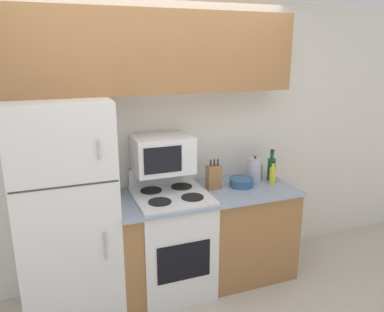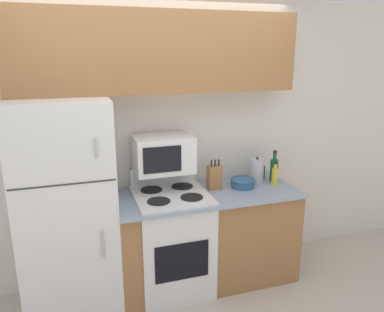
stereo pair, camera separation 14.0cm
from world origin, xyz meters
The scene contains 13 objects.
ground_plane centered at (0.00, 0.00, 0.00)m, with size 12.00×12.00×0.00m, color beige.
wall_back centered at (0.00, 0.66, 1.27)m, with size 8.00×0.05×2.55m.
lower_cabinets centered at (0.37, 0.31, 0.44)m, with size 1.62×0.67×0.88m.
refrigerator centered at (-0.81, 0.31, 0.88)m, with size 0.74×0.65×1.75m.
upper_cabinets centered at (0.00, 0.49, 2.08)m, with size 2.36×0.30×0.65m.
stove centered at (0.04, 0.30, 0.47)m, with size 0.63×0.65×1.07m.
microwave centered at (0.01, 0.43, 1.23)m, with size 0.50×0.35×0.31m.
knife_block centered at (0.46, 0.36, 0.99)m, with size 0.12×0.09×0.28m.
bowl centered at (0.72, 0.32, 0.92)m, with size 0.23×0.23×0.08m.
bottle_wine_green centered at (1.08, 0.39, 1.00)m, with size 0.08×0.08×0.30m.
bottle_soy_sauce centered at (1.01, 0.49, 0.95)m, with size 0.05×0.05×0.18m.
bottle_cooking_spray centered at (1.03, 0.29, 0.97)m, with size 0.06×0.06×0.22m.
kettle centered at (0.91, 0.41, 1.00)m, with size 0.14×0.14×0.25m.
Camera 1 is at (-0.86, -2.56, 2.08)m, focal length 35.00 mm.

